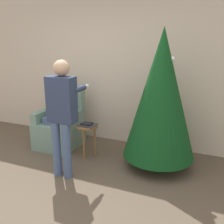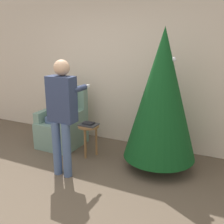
{
  "view_description": "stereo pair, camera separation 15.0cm",
  "coord_description": "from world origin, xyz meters",
  "px_view_note": "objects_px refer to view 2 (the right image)",
  "views": [
    {
      "loc": [
        1.89,
        -2.17,
        1.93
      ],
      "look_at": [
        0.5,
        1.07,
        0.91
      ],
      "focal_mm": 42.0,
      "sensor_mm": 36.0,
      "label": 1
    },
    {
      "loc": [
        2.03,
        -2.1,
        1.93
      ],
      "look_at": [
        0.5,
        1.07,
        0.91
      ],
      "focal_mm": 42.0,
      "sensor_mm": 36.0,
      "label": 2
    }
  ],
  "objects_px": {
    "christmas_tree": "(162,95)",
    "person_seated": "(61,107)",
    "armchair": "(63,126)",
    "side_stool": "(89,131)",
    "person_standing": "(62,109)"
  },
  "relations": [
    {
      "from": "person_standing",
      "to": "person_seated",
      "type": "bearing_deg",
      "value": 127.73
    },
    {
      "from": "person_standing",
      "to": "armchair",
      "type": "bearing_deg",
      "value": 126.65
    },
    {
      "from": "person_seated",
      "to": "side_stool",
      "type": "height_order",
      "value": "person_seated"
    },
    {
      "from": "person_seated",
      "to": "side_stool",
      "type": "distance_m",
      "value": 0.75
    },
    {
      "from": "christmas_tree",
      "to": "armchair",
      "type": "relative_size",
      "value": 1.94
    },
    {
      "from": "person_seated",
      "to": "side_stool",
      "type": "xyz_separation_m",
      "value": [
        0.67,
        -0.18,
        -0.29
      ]
    },
    {
      "from": "armchair",
      "to": "side_stool",
      "type": "relative_size",
      "value": 1.99
    },
    {
      "from": "person_seated",
      "to": "side_stool",
      "type": "bearing_deg",
      "value": -15.1
    },
    {
      "from": "christmas_tree",
      "to": "side_stool",
      "type": "distance_m",
      "value": 1.36
    },
    {
      "from": "christmas_tree",
      "to": "armchair",
      "type": "xyz_separation_m",
      "value": [
        -1.83,
        0.11,
        -0.77
      ]
    },
    {
      "from": "armchair",
      "to": "christmas_tree",
      "type": "bearing_deg",
      "value": -3.33
    },
    {
      "from": "christmas_tree",
      "to": "person_seated",
      "type": "bearing_deg",
      "value": 177.73
    },
    {
      "from": "christmas_tree",
      "to": "person_standing",
      "type": "height_order",
      "value": "christmas_tree"
    },
    {
      "from": "christmas_tree",
      "to": "person_standing",
      "type": "distance_m",
      "value": 1.41
    },
    {
      "from": "christmas_tree",
      "to": "side_stool",
      "type": "xyz_separation_m",
      "value": [
        -1.16,
        -0.11,
        -0.7
      ]
    }
  ]
}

